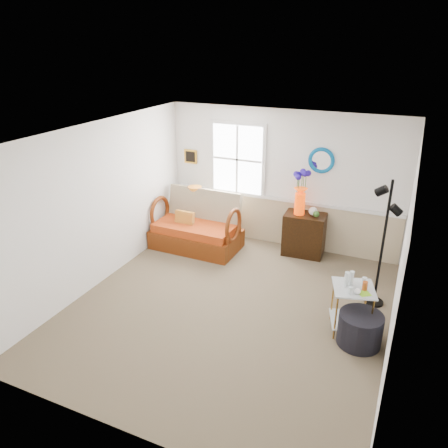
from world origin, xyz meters
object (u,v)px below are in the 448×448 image
at_px(floor_lamp, 383,245).
at_px(ottoman, 360,329).
at_px(loveseat, 196,222).
at_px(cabinet, 304,234).
at_px(side_table, 351,309).
at_px(lamp_stand, 196,223).

bearing_deg(floor_lamp, ottoman, -80.01).
xyz_separation_m(loveseat, cabinet, (1.95, 0.57, -0.14)).
bearing_deg(cabinet, side_table, -63.19).
height_order(side_table, ottoman, side_table).
xyz_separation_m(loveseat, side_table, (3.13, -1.47, -0.20)).
bearing_deg(cabinet, lamp_stand, 179.91).
bearing_deg(floor_lamp, cabinet, 154.05).
bearing_deg(side_table, cabinet, 120.08).
distance_m(loveseat, lamp_stand, 0.56).
height_order(lamp_stand, ottoman, lamp_stand).
bearing_deg(cabinet, loveseat, -167.03).
relative_size(loveseat, lamp_stand, 2.84).
relative_size(loveseat, side_table, 2.41).
bearing_deg(side_table, lamp_stand, 150.39).
relative_size(lamp_stand, side_table, 0.85).
height_order(lamp_stand, cabinet, cabinet).
height_order(cabinet, side_table, cabinet).
bearing_deg(side_table, loveseat, 154.89).
xyz_separation_m(lamp_stand, cabinet, (2.19, 0.12, 0.11)).
bearing_deg(cabinet, floor_lamp, -43.28).
relative_size(cabinet, floor_lamp, 0.40).
height_order(loveseat, side_table, loveseat).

